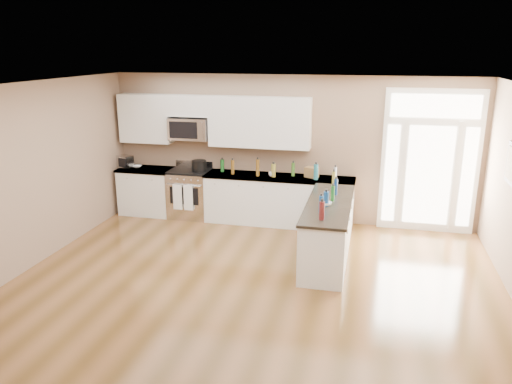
% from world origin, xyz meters
% --- Properties ---
extents(ground, '(8.00, 8.00, 0.00)m').
position_xyz_m(ground, '(0.00, 0.00, 0.00)').
color(ground, '#573B18').
extents(room_shell, '(8.00, 8.00, 8.00)m').
position_xyz_m(room_shell, '(0.00, 0.00, 1.71)').
color(room_shell, '#8B6F58').
rests_on(room_shell, ground).
extents(back_cabinet_left, '(1.10, 0.66, 0.94)m').
position_xyz_m(back_cabinet_left, '(-2.87, 3.69, 0.44)').
color(back_cabinet_left, silver).
rests_on(back_cabinet_left, ground).
extents(back_cabinet_right, '(2.85, 0.66, 0.94)m').
position_xyz_m(back_cabinet_right, '(-0.16, 3.69, 0.44)').
color(back_cabinet_right, silver).
rests_on(back_cabinet_right, ground).
extents(peninsula_cabinet, '(0.69, 2.32, 0.94)m').
position_xyz_m(peninsula_cabinet, '(0.93, 2.24, 0.43)').
color(peninsula_cabinet, silver).
rests_on(peninsula_cabinet, ground).
extents(upper_cabinet_left, '(1.04, 0.33, 0.95)m').
position_xyz_m(upper_cabinet_left, '(-2.88, 3.83, 1.93)').
color(upper_cabinet_left, silver).
rests_on(upper_cabinet_left, room_shell).
extents(upper_cabinet_right, '(1.94, 0.33, 0.95)m').
position_xyz_m(upper_cabinet_right, '(-0.57, 3.83, 1.93)').
color(upper_cabinet_right, silver).
rests_on(upper_cabinet_right, room_shell).
extents(upper_cabinet_short, '(0.82, 0.33, 0.40)m').
position_xyz_m(upper_cabinet_short, '(-1.95, 3.83, 2.20)').
color(upper_cabinet_short, silver).
rests_on(upper_cabinet_short, room_shell).
extents(microwave, '(0.78, 0.41, 0.42)m').
position_xyz_m(microwave, '(-1.95, 3.80, 1.76)').
color(microwave, silver).
rests_on(microwave, room_shell).
extents(entry_door, '(1.70, 0.10, 2.60)m').
position_xyz_m(entry_door, '(2.55, 3.95, 1.30)').
color(entry_door, white).
rests_on(entry_door, ground).
extents(kitchen_range, '(0.78, 0.69, 1.08)m').
position_xyz_m(kitchen_range, '(-1.95, 3.69, 0.48)').
color(kitchen_range, silver).
rests_on(kitchen_range, ground).
extents(stockpot, '(0.34, 0.34, 0.22)m').
position_xyz_m(stockpot, '(-1.75, 3.70, 1.06)').
color(stockpot, black).
rests_on(stockpot, kitchen_range).
extents(toaster_oven, '(0.35, 0.32, 0.24)m').
position_xyz_m(toaster_oven, '(-3.32, 3.68, 1.06)').
color(toaster_oven, silver).
rests_on(toaster_oven, back_cabinet_left).
extents(cardboard_box, '(0.28, 0.25, 0.19)m').
position_xyz_m(cardboard_box, '(0.45, 3.75, 1.03)').
color(cardboard_box, brown).
rests_on(cardboard_box, back_cabinet_right).
extents(bowl_left, '(0.19, 0.19, 0.04)m').
position_xyz_m(bowl_left, '(-3.08, 3.72, 0.96)').
color(bowl_left, white).
rests_on(bowl_left, back_cabinet_left).
extents(bowl_peninsula, '(0.22, 0.22, 0.06)m').
position_xyz_m(bowl_peninsula, '(0.89, 2.08, 0.97)').
color(bowl_peninsula, white).
rests_on(bowl_peninsula, peninsula_cabinet).
extents(cup_counter, '(0.12, 0.12, 0.09)m').
position_xyz_m(cup_counter, '(-0.29, 3.65, 0.98)').
color(cup_counter, white).
rests_on(cup_counter, back_cabinet_right).
extents(counter_bottles, '(2.35, 2.46, 0.32)m').
position_xyz_m(counter_bottles, '(0.29, 2.97, 1.07)').
color(counter_bottles, '#19591E').
rests_on(counter_bottles, back_cabinet_right).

